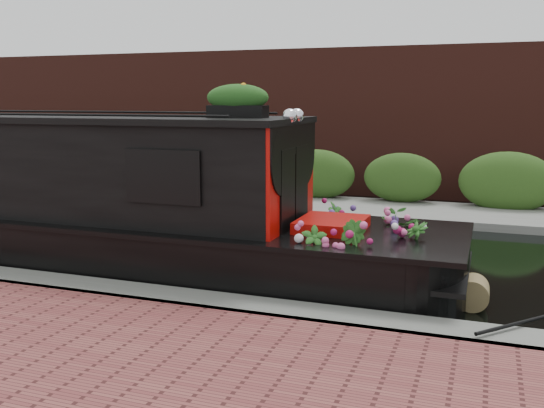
% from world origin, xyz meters
% --- Properties ---
extents(ground, '(80.00, 80.00, 0.00)m').
position_xyz_m(ground, '(0.00, 0.00, 0.00)').
color(ground, black).
rests_on(ground, ground).
extents(near_bank_coping, '(40.00, 0.60, 0.50)m').
position_xyz_m(near_bank_coping, '(0.00, -3.30, 0.00)').
color(near_bank_coping, slate).
rests_on(near_bank_coping, ground).
extents(far_bank_path, '(40.00, 2.40, 0.34)m').
position_xyz_m(far_bank_path, '(0.00, 4.20, 0.00)').
color(far_bank_path, gray).
rests_on(far_bank_path, ground).
extents(far_hedge, '(40.00, 1.10, 2.80)m').
position_xyz_m(far_hedge, '(0.00, 5.10, 0.00)').
color(far_hedge, '#30541C').
rests_on(far_hedge, ground).
extents(far_brick_wall, '(40.00, 1.00, 8.00)m').
position_xyz_m(far_brick_wall, '(0.00, 7.20, 0.00)').
color(far_brick_wall, '#491F18').
rests_on(far_brick_wall, ground).
extents(narrowboat, '(13.04, 2.30, 3.07)m').
position_xyz_m(narrowboat, '(-2.91, -1.81, 0.91)').
color(narrowboat, black).
rests_on(narrowboat, ground).
extents(rope_fender, '(0.40, 0.44, 0.40)m').
position_xyz_m(rope_fender, '(3.98, -1.81, 0.20)').
color(rope_fender, olive).
rests_on(rope_fender, ground).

